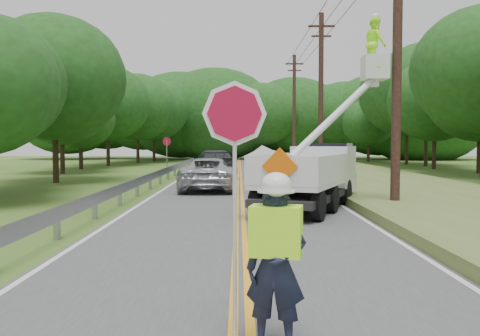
{
  "coord_description": "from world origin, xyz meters",
  "views": [
    {
      "loc": [
        -0.03,
        -7.27,
        2.2
      ],
      "look_at": [
        0.0,
        6.0,
        1.5
      ],
      "focal_mm": 38.05,
      "sensor_mm": 36.0,
      "label": 1
    }
  ],
  "objects": [
    {
      "name": "bucket_truck",
      "position": [
        2.68,
        9.63,
        1.44
      ],
      "size": [
        4.56,
        6.37,
        6.09
      ],
      "color": "black",
      "rests_on": "road"
    },
    {
      "name": "road",
      "position": [
        0.0,
        14.0,
        0.01
      ],
      "size": [
        7.2,
        96.0,
        0.03
      ],
      "color": "#454547",
      "rests_on": "ground"
    },
    {
      "name": "flagger",
      "position": [
        0.34,
        -2.05,
        1.02
      ],
      "size": [
        1.12,
        0.54,
        2.81
      ],
      "color": "#191E33",
      "rests_on": "road"
    },
    {
      "name": "suv_darkgrey",
      "position": [
        -1.61,
        24.13,
        0.84
      ],
      "size": [
        3.35,
        6.02,
        1.65
      ],
      "primitive_type": "imported",
      "rotation": [
        0.0,
        0.0,
        3.33
      ],
      "color": "#313539",
      "rests_on": "road"
    },
    {
      "name": "treeline_left",
      "position": [
        -10.47,
        29.8,
        5.19
      ],
      "size": [
        10.06,
        54.53,
        9.06
      ],
      "color": "#332319",
      "rests_on": "ground"
    },
    {
      "name": "suv_silver",
      "position": [
        -1.37,
        15.42,
        0.74
      ],
      "size": [
        2.41,
        5.22,
        1.45
      ],
      "primitive_type": "imported",
      "rotation": [
        0.0,
        0.0,
        3.14
      ],
      "color": "silver",
      "rests_on": "road"
    },
    {
      "name": "guardrail",
      "position": [
        -4.02,
        14.91,
        0.55
      ],
      "size": [
        0.18,
        48.0,
        0.77
      ],
      "color": "gray",
      "rests_on": "ground"
    },
    {
      "name": "treeline_horizon",
      "position": [
        2.33,
        56.02,
        5.5
      ],
      "size": [
        57.85,
        14.76,
        12.33
      ],
      "color": "#1C4014",
      "rests_on": "ground"
    },
    {
      "name": "stop_sign_permanent",
      "position": [
        -4.24,
        22.4,
        1.62
      ],
      "size": [
        0.46,
        0.29,
        2.45
      ],
      "color": "gray",
      "rests_on": "ground"
    },
    {
      "name": "ground",
      "position": [
        0.0,
        0.0,
        0.0
      ],
      "size": [
        140.0,
        140.0,
        0.0
      ],
      "primitive_type": "plane",
      "color": "#2E4E16",
      "rests_on": "ground"
    },
    {
      "name": "tall_grass_verge",
      "position": [
        7.1,
        14.0,
        0.15
      ],
      "size": [
        7.0,
        96.0,
        0.3
      ],
      "primitive_type": "cube",
      "color": "#49642C",
      "rests_on": "ground"
    },
    {
      "name": "utility_poles",
      "position": [
        5.0,
        17.02,
        5.27
      ],
      "size": [
        1.6,
        43.3,
        10.0
      ],
      "color": "black",
      "rests_on": "ground"
    }
  ]
}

